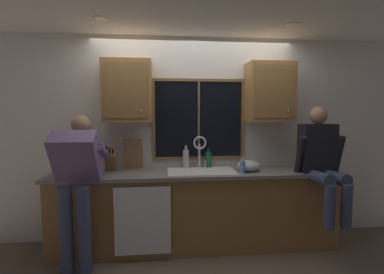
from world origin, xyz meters
TOP-DOWN VIEW (x-y plane):
  - back_wall at (0.00, 0.06)m, footprint 5.70×0.12m
  - ceiling_downlight_left at (-0.99, -0.60)m, footprint 0.14×0.14m
  - ceiling_downlight_right at (0.99, -0.60)m, footprint 0.14×0.14m
  - window_glass at (0.07, -0.01)m, footprint 1.10×0.02m
  - window_frame_top at (0.07, -0.02)m, footprint 1.17×0.02m
  - window_frame_bottom at (0.07, -0.02)m, footprint 1.17×0.02m
  - window_frame_left at (-0.50, -0.02)m, footprint 0.03×0.02m
  - window_frame_right at (0.63, -0.02)m, footprint 0.03×0.02m
  - window_mullion_center at (0.07, -0.02)m, footprint 0.02×0.02m
  - lower_cabinet_run at (0.00, -0.29)m, footprint 3.30×0.58m
  - countertop at (0.00, -0.31)m, footprint 3.36×0.62m
  - dishwasher_front at (-0.61, -0.61)m, footprint 0.60×0.02m
  - upper_cabinet_left at (-0.79, -0.17)m, footprint 0.56×0.36m
  - upper_cabinet_right at (0.93, -0.17)m, footprint 0.56×0.36m
  - sink at (0.07, -0.30)m, footprint 0.80×0.46m
  - faucet at (0.07, -0.12)m, footprint 0.18×0.09m
  - person_standing at (-1.26, -0.63)m, footprint 0.53×0.68m
  - person_sitting_on_counter at (1.40, -0.57)m, footprint 0.54×0.60m
  - knife_block at (-1.01, -0.18)m, footprint 0.12×0.18m
  - cutting_board at (-0.75, -0.09)m, footprint 0.23×0.10m
  - mixing_bowl at (0.62, -0.34)m, footprint 0.27×0.27m
  - soap_dispenser at (0.52, -0.44)m, footprint 0.06×0.07m
  - bottle_green_glass at (-0.10, -0.10)m, footprint 0.08×0.08m
  - bottle_tall_clear at (0.18, -0.08)m, footprint 0.08×0.08m

SIDE VIEW (x-z plane):
  - lower_cabinet_run at x=0.00m, z-range 0.00..0.88m
  - dishwasher_front at x=-0.61m, z-range 0.09..0.83m
  - sink at x=0.07m, z-range 0.72..0.93m
  - countertop at x=0.00m, z-range 0.88..0.92m
  - person_standing at x=-1.26m, z-range 0.18..1.76m
  - mixing_bowl at x=0.62m, z-range 0.91..1.05m
  - soap_dispenser at x=0.52m, z-range 0.90..1.09m
  - bottle_tall_clear at x=0.18m, z-range 0.90..1.15m
  - knife_block at x=-1.01m, z-range 0.87..1.19m
  - window_frame_bottom at x=0.07m, z-range 1.01..1.05m
  - bottle_green_glass at x=-0.10m, z-range 0.89..1.19m
  - person_sitting_on_counter at x=1.40m, z-range 0.47..1.73m
  - cutting_board at x=-0.75m, z-range 0.92..1.29m
  - faucet at x=0.07m, z-range 0.97..1.37m
  - back_wall at x=0.00m, z-range 0.00..2.55m
  - window_glass at x=0.07m, z-range 1.05..2.00m
  - window_frame_left at x=-0.50m, z-range 1.05..2.00m
  - window_frame_right at x=0.63m, z-range 1.05..2.00m
  - window_mullion_center at x=0.07m, z-range 1.05..2.00m
  - upper_cabinet_left at x=-0.79m, z-range 1.50..2.22m
  - upper_cabinet_right at x=0.93m, z-range 1.50..2.22m
  - window_frame_top at x=0.07m, z-range 2.00..2.04m
  - ceiling_downlight_left at x=-0.99m, z-range 2.54..2.55m
  - ceiling_downlight_right at x=0.99m, z-range 2.54..2.55m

